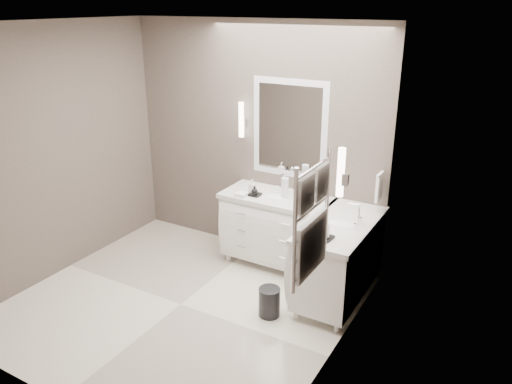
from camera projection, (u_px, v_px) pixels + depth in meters
The scene contains 21 objects.
floor at pixel (181, 305), 5.04m from camera, with size 3.20×3.00×0.01m, color white.
ceiling at pixel (163, 22), 4.07m from camera, with size 3.20×3.00×0.01m, color white.
wall_back at pixel (255, 141), 5.77m from camera, with size 3.20×0.01×2.70m, color #564B44.
wall_front at pixel (31, 243), 3.34m from camera, with size 3.20×0.01×2.70m, color #564B44.
wall_left at pixel (54, 153), 5.30m from camera, with size 0.01×3.00×2.70m, color #564B44.
wall_right at pixel (338, 213), 3.81m from camera, with size 0.01×3.00×2.70m, color #564B44.
vanity_back at pixel (277, 226), 5.65m from camera, with size 1.24×0.59×0.97m.
vanity_right at pixel (339, 256), 4.98m from camera, with size 0.59×1.24×0.97m.
mirror_back at pixel (289, 129), 5.48m from camera, with size 0.90×0.02×1.10m.
mirror_right at pixel (371, 161), 4.40m from camera, with size 0.02×0.90×1.10m.
sconce_back at pixel (241, 120), 5.68m from camera, with size 0.06×0.06×0.40m.
sconce_right at pixel (341, 173), 3.94m from camera, with size 0.06×0.06×0.40m.
towel_bar_corner at pixel (379, 186), 5.03m from camera, with size 0.03×0.22×0.30m.
towel_ladder at pixel (311, 226), 3.50m from camera, with size 0.06×0.58×0.90m.
waste_bin at pixel (269, 302), 4.82m from camera, with size 0.21×0.21×0.29m, color black.
amenity_tray_back at pixel (254, 194), 5.53m from camera, with size 0.16×0.12×0.02m, color black.
amenity_tray_right at pixel (325, 238), 4.51m from camera, with size 0.11×0.15×0.02m, color black.
water_bottle at pixel (285, 188), 5.43m from camera, with size 0.08×0.08×0.23m, color silver.
soap_bottle_a at pixel (252, 186), 5.53m from camera, with size 0.07×0.07×0.15m, color white.
soap_bottle_b at pixel (255, 190), 5.47m from camera, with size 0.08×0.08×0.10m, color black.
soap_bottle_c at pixel (326, 228), 4.47m from camera, with size 0.07×0.07×0.18m, color white.
Camera 1 is at (2.80, -3.35, 2.87)m, focal length 35.00 mm.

